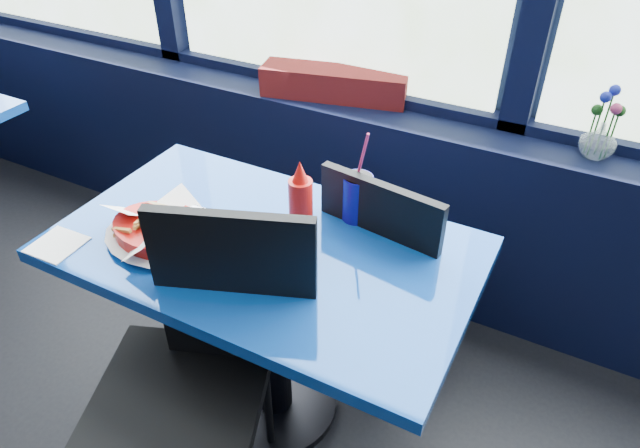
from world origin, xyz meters
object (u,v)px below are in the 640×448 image
(flower_vase, at_px, (600,136))
(chair_near_back, at_px, (383,265))
(soda_cup, at_px, (357,197))
(chair_near_front, at_px, (202,360))
(food_basket, at_px, (163,229))
(ketchup_bottle, at_px, (301,205))
(near_table, at_px, (267,290))
(planter_box, at_px, (334,83))

(flower_vase, bearing_deg, chair_near_back, -133.49)
(soda_cup, bearing_deg, chair_near_front, -109.13)
(soda_cup, bearing_deg, flower_vase, 46.85)
(flower_vase, height_order, food_basket, flower_vase)
(chair_near_back, relative_size, flower_vase, 3.69)
(chair_near_front, distance_m, ketchup_bottle, 0.49)
(near_table, height_order, chair_near_front, chair_near_front)
(food_basket, bearing_deg, planter_box, 107.53)
(food_basket, bearing_deg, near_table, 44.16)
(chair_near_front, bearing_deg, food_basket, 121.74)
(chair_near_front, distance_m, flower_vase, 1.44)
(near_table, distance_m, planter_box, 0.96)
(chair_near_back, relative_size, ketchup_bottle, 3.63)
(chair_near_front, relative_size, soda_cup, 3.25)
(chair_near_front, height_order, chair_near_back, chair_near_front)
(chair_near_back, distance_m, flower_vase, 0.83)
(food_basket, relative_size, ketchup_bottle, 1.48)
(chair_near_back, height_order, ketchup_bottle, ketchup_bottle)
(near_table, relative_size, chair_near_front, 1.21)
(flower_vase, distance_m, food_basket, 1.43)
(chair_near_back, xyz_separation_m, planter_box, (-0.47, 0.57, 0.33))
(near_table, relative_size, chair_near_back, 1.31)
(chair_near_back, height_order, food_basket, chair_near_back)
(food_basket, height_order, ketchup_bottle, ketchup_bottle)
(soda_cup, bearing_deg, planter_box, 121.79)
(planter_box, height_order, food_basket, planter_box)
(chair_near_front, relative_size, planter_box, 1.69)
(chair_near_front, xyz_separation_m, ketchup_bottle, (0.09, 0.39, 0.29))
(food_basket, bearing_deg, chair_near_front, -17.91)
(chair_near_front, xyz_separation_m, food_basket, (-0.25, 0.19, 0.22))
(ketchup_bottle, bearing_deg, chair_near_front, -103.08)
(near_table, bearing_deg, ketchup_bottle, 44.24)
(flower_vase, xyz_separation_m, food_basket, (-1.03, -0.99, -0.08))
(flower_vase, relative_size, ketchup_bottle, 0.98)
(chair_near_back, distance_m, ketchup_bottle, 0.45)
(near_table, relative_size, flower_vase, 4.83)
(food_basket, bearing_deg, ketchup_bottle, 49.66)
(chair_near_front, height_order, ketchup_bottle, ketchup_bottle)
(chair_near_back, bearing_deg, chair_near_front, 75.75)
(planter_box, bearing_deg, chair_near_front, -93.02)
(chair_near_front, relative_size, chair_near_back, 1.08)
(flower_vase, distance_m, soda_cup, 0.86)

